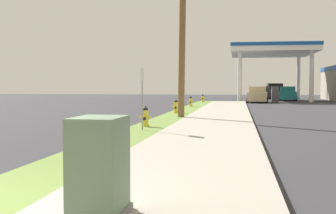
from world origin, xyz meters
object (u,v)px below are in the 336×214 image
Objects in this scene: fire_hydrant_third at (176,107)px; street_sign_post at (142,86)px; fire_hydrant_fifth at (203,99)px; car_tan_by_far_pump at (258,95)px; fire_hydrant_second at (145,118)px; utility_pole_midground at (182,22)px; utility_cabinet at (99,171)px; fire_hydrant_nearest at (77,142)px; truck_black_at_forecourt at (276,92)px; fire_hydrant_fourth at (191,102)px; car_teal_by_near_pump at (287,94)px.

street_sign_post is (0.20, -9.69, 1.19)m from fire_hydrant_third.
car_tan_by_far_pump is (5.16, 3.06, 0.28)m from fire_hydrant_fifth.
fire_hydrant_fifth is (0.11, 17.07, 0.00)m from fire_hydrant_third.
fire_hydrant_fifth is 0.16× the size of car_tan_by_far_pump.
fire_hydrant_second is at bearing 97.49° from street_sign_post.
utility_pole_midground is 7.93× the size of utility_cabinet.
utility_cabinet is 0.25× the size of car_tan_by_far_pump.
truck_black_at_forecourt is at bearing 80.84° from fire_hydrant_nearest.
utility_pole_midground reaches higher than fire_hydrant_nearest.
fire_hydrant_second is 42.98m from truck_black_at_forecourt.
car_tan_by_far_pump is at bearing 75.31° from fire_hydrant_third.
fire_hydrant_third is 0.14× the size of truck_black_at_forecourt.
fire_hydrant_fourth is 0.16× the size of car_tan_by_far_pump.
car_tan_by_far_pump is (5.33, 11.89, 0.28)m from fire_hydrant_fourth.
car_teal_by_near_pump is (8.62, 36.81, -0.91)m from street_sign_post.
car_tan_by_far_pump is at bearing 80.35° from street_sign_post.
fire_hydrant_nearest is 0.14× the size of truck_black_at_forecourt.
fire_hydrant_nearest is 36.13m from car_tan_by_far_pump.
fire_hydrant_nearest and fire_hydrant_third have the same top height.
street_sign_post reaches higher than fire_hydrant_fifth.
fire_hydrant_third is at bearing -89.59° from fire_hydrant_fourth.
truck_black_at_forecourt reaches higher than utility_cabinet.
car_tan_by_far_pump is (4.58, 22.83, -4.05)m from utility_pole_midground.
fire_hydrant_second is 0.16× the size of car_teal_by_near_pump.
utility_cabinet reaches higher than fire_hydrant_nearest.
fire_hydrant_fifth is at bearing -130.90° from car_teal_by_near_pump.
fire_hydrant_second is 11.52m from utility_cabinet.
utility_cabinet reaches higher than fire_hydrant_fourth.
car_teal_by_near_pump is at bearing -83.63° from truck_black_at_forecourt.
car_teal_by_near_pump is 1.00× the size of car_tan_by_far_pump.
utility_pole_midground is (0.58, -19.77, 4.32)m from fire_hydrant_fifth.
car_teal_by_near_pump is at bearing 71.97° from fire_hydrant_third.
truck_black_at_forecourt is at bearing 78.50° from car_tan_by_far_pump.
utility_pole_midground reaches higher than fire_hydrant_fourth.
fire_hydrant_fifth is 0.35× the size of street_sign_post.
fire_hydrant_fourth is 1.00× the size of fire_hydrant_fifth.
fire_hydrant_fourth is at bearing 93.95° from utility_pole_midground.
utility_cabinet is at bearing -66.16° from fire_hydrant_nearest.
utility_pole_midground is 17.52m from utility_cabinet.
fire_hydrant_second and fire_hydrant_third have the same top height.
fire_hydrant_third and fire_hydrant_fifth have the same top height.
utility_pole_midground is 4.31× the size of street_sign_post.
fire_hydrant_second is 1.00× the size of fire_hydrant_third.
utility_pole_midground is at bearing 94.00° from utility_cabinet.
truck_black_at_forecourt is (7.87, 43.57, -0.72)m from street_sign_post.
car_teal_by_near_pump is 7.85m from car_tan_by_far_pump.
fire_hydrant_fifth is at bearing 88.88° from fire_hydrant_fourth.
fire_hydrant_fourth is at bearing -114.17° from car_tan_by_far_pump.
utility_pole_midground is 23.64m from car_tan_by_far_pump.
utility_pole_midground reaches higher than fire_hydrant_third.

